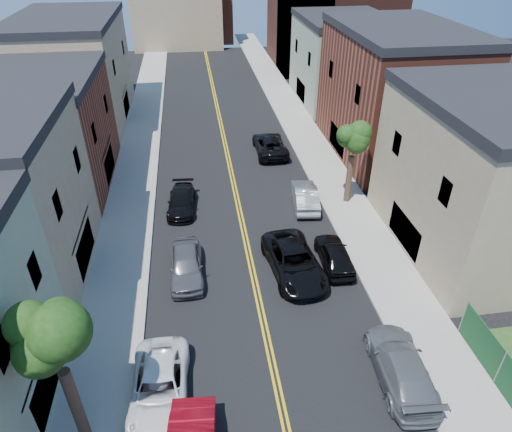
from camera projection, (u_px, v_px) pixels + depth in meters
name	position (u px, v px, depth m)	size (l,w,h in m)	color
sidewalk_left	(137.00, 156.00, 39.35)	(3.20, 100.00, 0.15)	gray
sidewalk_right	(312.00, 145.00, 41.27)	(3.20, 100.00, 0.15)	gray
curb_left	(157.00, 155.00, 39.57)	(0.30, 100.00, 0.15)	gray
curb_right	(294.00, 146.00, 41.06)	(0.30, 100.00, 0.15)	gray
bldg_left_brick	(41.00, 136.00, 33.15)	(9.00, 12.00, 8.00)	brown
bldg_left_tan_far	(75.00, 73.00, 44.35)	(9.00, 16.00, 9.50)	#998466
bldg_right_tan	(486.00, 181.00, 26.33)	(9.00, 12.00, 9.00)	#998466
bldg_right_brick	(393.00, 96.00, 37.66)	(9.00, 14.00, 10.00)	brown
bldg_right_palegrn	(342.00, 63.00, 49.67)	(9.00, 12.00, 8.50)	gray
church	(327.00, 11.00, 60.81)	(16.20, 14.20, 22.60)	#4C2319
backdrop_left	(176.00, 7.00, 71.40)	(14.00, 8.00, 12.00)	#998466
backdrop_center	(201.00, 9.00, 75.74)	(10.00, 8.00, 10.00)	brown
tree_left_mid	(46.00, 321.00, 14.26)	(5.20, 5.20, 9.29)	#3D2F1E
tree_right_far	(356.00, 128.00, 29.89)	(4.40, 4.40, 8.03)	#3D2F1E
white_pickup	(160.00, 388.00, 18.96)	(2.40, 5.21, 1.45)	white
grey_car_left	(186.00, 265.00, 25.68)	(1.89, 4.69, 1.60)	#4F5056
black_car_left	(182.00, 201.00, 31.83)	(1.85, 4.54, 1.32)	black
grey_car_right	(401.00, 367.00, 19.81)	(2.18, 5.37, 1.56)	slate
black_car_right	(335.00, 254.00, 26.60)	(1.73, 4.29, 1.46)	black
silver_car_right	(305.00, 196.00, 32.24)	(1.62, 4.66, 1.53)	#9FA2A6
dark_car_right_far	(270.00, 145.00, 39.67)	(2.61, 5.66, 1.57)	black
black_suv_lane	(294.00, 262.00, 25.89)	(2.71, 5.87, 1.63)	black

